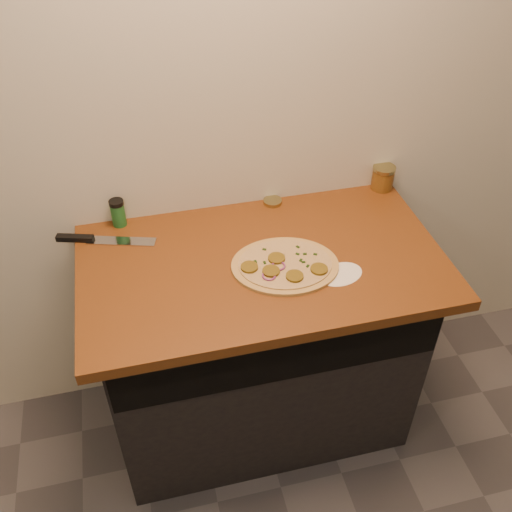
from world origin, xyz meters
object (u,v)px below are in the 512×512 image
object	(u,v)px
salsa_jar	(383,177)
spice_shaker	(118,213)
chefs_knife	(97,240)
pizza	(285,265)

from	to	relation	value
salsa_jar	spice_shaker	bearing A→B (deg)	-180.00
chefs_knife	spice_shaker	distance (m)	0.12
chefs_knife	spice_shaker	size ratio (longest dim) A/B	3.31
spice_shaker	chefs_knife	bearing A→B (deg)	-137.01
chefs_knife	salsa_jar	bearing A→B (deg)	4.07
pizza	spice_shaker	xyz separation A→B (m)	(-0.50, 0.36, 0.04)
salsa_jar	spice_shaker	size ratio (longest dim) A/B	0.93
pizza	spice_shaker	size ratio (longest dim) A/B	3.89
salsa_jar	spice_shaker	world-z (taller)	spice_shaker
pizza	chefs_knife	size ratio (longest dim) A/B	1.17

